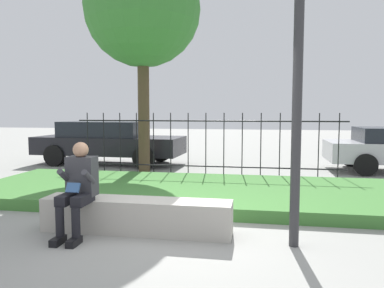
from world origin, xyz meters
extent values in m
plane|color=gray|center=(0.00, 0.00, 0.00)|extent=(60.00, 60.00, 0.00)
cube|color=#ADA89E|center=(-0.39, 0.00, 0.23)|extent=(2.66, 0.47, 0.47)
cube|color=gray|center=(-0.39, 0.00, 0.04)|extent=(2.55, 0.43, 0.08)
cube|color=black|center=(-1.22, -0.63, 0.04)|extent=(0.11, 0.26, 0.09)
cylinder|color=black|center=(-1.22, -0.57, 0.28)|extent=(0.11, 0.11, 0.38)
cube|color=black|center=(-1.22, -0.36, 0.53)|extent=(0.15, 0.42, 0.13)
cube|color=black|center=(-1.00, -0.63, 0.04)|extent=(0.11, 0.26, 0.09)
cylinder|color=black|center=(-1.00, -0.57, 0.28)|extent=(0.11, 0.11, 0.38)
cube|color=black|center=(-1.00, -0.36, 0.53)|extent=(0.15, 0.42, 0.13)
cube|color=#333338|center=(-1.11, -0.15, 0.80)|extent=(0.38, 0.24, 0.54)
sphere|color=tan|center=(-1.11, -0.17, 1.16)|extent=(0.21, 0.21, 0.21)
cylinder|color=#333338|center=(-1.28, -0.31, 0.82)|extent=(0.08, 0.29, 0.24)
cylinder|color=#333338|center=(-0.94, -0.31, 0.82)|extent=(0.08, 0.29, 0.24)
cube|color=#335689|center=(-1.11, -0.41, 0.69)|extent=(0.18, 0.09, 0.13)
cube|color=#3D7533|center=(0.00, 2.28, 0.10)|extent=(8.64, 3.16, 0.20)
cylinder|color=black|center=(0.00, 4.18, 0.33)|extent=(6.64, 0.03, 0.03)
cylinder|color=black|center=(0.00, 4.18, 1.45)|extent=(6.64, 0.03, 0.03)
cylinder|color=black|center=(-3.10, 4.18, 0.82)|extent=(0.02, 0.02, 1.64)
cylinder|color=black|center=(-2.66, 4.18, 0.82)|extent=(0.02, 0.02, 1.64)
cylinder|color=black|center=(-2.21, 4.18, 0.82)|extent=(0.02, 0.02, 1.64)
cylinder|color=black|center=(-1.77, 4.18, 0.82)|extent=(0.02, 0.02, 1.64)
cylinder|color=black|center=(-1.33, 4.18, 0.82)|extent=(0.02, 0.02, 1.64)
cylinder|color=black|center=(-0.89, 4.18, 0.82)|extent=(0.02, 0.02, 1.64)
cylinder|color=black|center=(-0.44, 4.18, 0.82)|extent=(0.02, 0.02, 1.64)
cylinder|color=black|center=(0.00, 4.18, 0.82)|extent=(0.02, 0.02, 1.64)
cylinder|color=black|center=(0.44, 4.18, 0.82)|extent=(0.02, 0.02, 1.64)
cylinder|color=black|center=(0.89, 4.18, 0.82)|extent=(0.02, 0.02, 1.64)
cylinder|color=black|center=(1.33, 4.18, 0.82)|extent=(0.02, 0.02, 1.64)
cylinder|color=black|center=(1.77, 4.18, 0.82)|extent=(0.02, 0.02, 1.64)
cylinder|color=black|center=(2.21, 4.18, 0.82)|extent=(0.02, 0.02, 1.64)
cylinder|color=black|center=(2.66, 4.18, 0.82)|extent=(0.02, 0.02, 1.64)
cylinder|color=black|center=(3.10, 4.18, 0.82)|extent=(0.02, 0.02, 1.64)
cylinder|color=black|center=(4.03, 5.41, 0.29)|extent=(0.59, 0.21, 0.58)
cylinder|color=black|center=(4.05, 7.13, 0.29)|extent=(0.59, 0.21, 0.58)
cube|color=black|center=(-3.41, 6.39, 0.60)|extent=(4.72, 1.90, 0.55)
cube|color=black|center=(-3.60, 6.40, 1.12)|extent=(2.62, 1.61, 0.48)
cylinder|color=black|center=(-2.00, 5.49, 0.33)|extent=(0.66, 0.23, 0.65)
cylinder|color=black|center=(-1.93, 7.17, 0.33)|extent=(0.66, 0.23, 0.65)
cylinder|color=black|center=(-4.89, 5.61, 0.33)|extent=(0.66, 0.23, 0.65)
cylinder|color=black|center=(-4.82, 7.29, 0.33)|extent=(0.66, 0.23, 0.65)
cylinder|color=#2D2D30|center=(1.72, -0.17, 1.91)|extent=(0.12, 0.12, 3.82)
cylinder|color=#4C3D28|center=(-1.80, 4.89, 1.78)|extent=(0.31, 0.31, 3.55)
sphere|color=#387A33|center=(-1.80, 4.89, 4.40)|extent=(3.08, 3.08, 3.08)
camera|label=1|loc=(1.26, -4.88, 1.68)|focal=35.00mm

